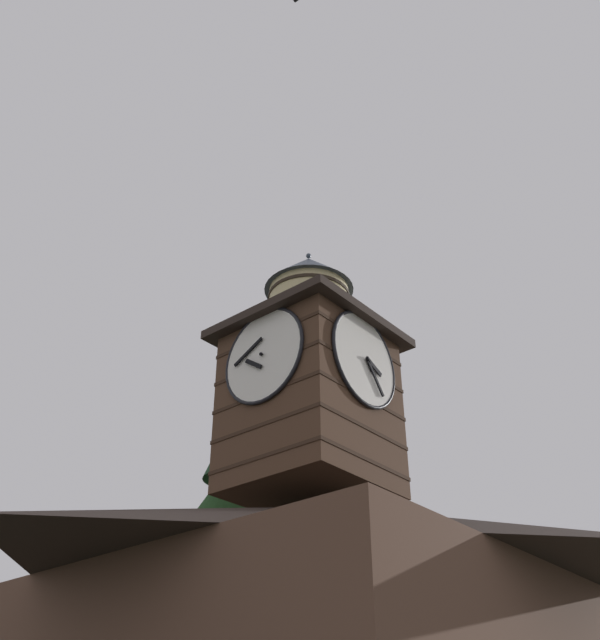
{
  "coord_description": "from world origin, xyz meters",
  "views": [
    {
      "loc": [
        14.82,
        9.71,
        1.75
      ],
      "look_at": [
        0.67,
        -2.32,
        13.27
      ],
      "focal_mm": 41.98,
      "sensor_mm": 36.0,
      "label": 1
    }
  ],
  "objects": [
    {
      "name": "pine_tree_behind",
      "position": [
        -1.05,
        -6.59,
        5.52
      ],
      "size": [
        6.02,
        6.02,
        12.17
      ],
      "color": "#473323",
      "rests_on": "ground_plane"
    },
    {
      "name": "clock_tower",
      "position": [
        0.65,
        -1.99,
        11.08
      ],
      "size": [
        4.36,
        4.36,
        7.68
      ],
      "color": "#4C3323",
      "rests_on": "building_main"
    }
  ]
}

